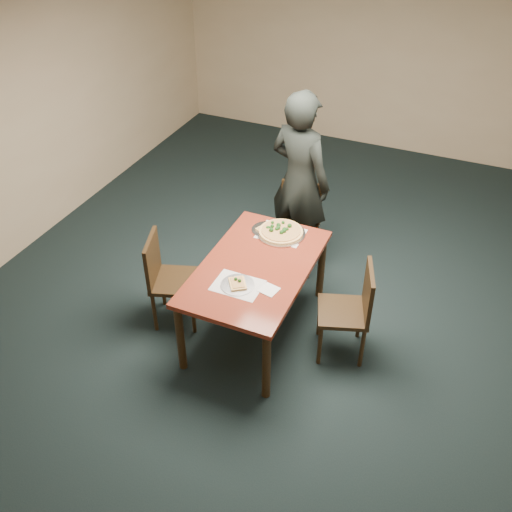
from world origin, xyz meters
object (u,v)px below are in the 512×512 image
at_px(chair_far, 298,221).
at_px(slice_plate_far, 267,229).
at_px(slice_plate_near, 238,284).
at_px(pizza_pan, 281,232).
at_px(chair_right, 353,307).
at_px(diner, 300,181).
at_px(chair_left, 166,275).
at_px(dining_table, 256,274).

bearing_deg(chair_far, slice_plate_far, -106.55).
bearing_deg(slice_plate_far, slice_plate_near, -83.84).
bearing_deg(pizza_pan, slice_plate_far, -179.35).
distance_m(chair_right, diner, 1.52).
bearing_deg(pizza_pan, chair_left, -139.32).
relative_size(chair_left, slice_plate_near, 3.25).
xyz_separation_m(chair_far, slice_plate_far, (-0.10, -0.61, 0.25)).
height_order(chair_left, chair_right, same).
bearing_deg(slice_plate_near, chair_left, 170.90).
relative_size(slice_plate_near, slice_plate_far, 1.00).
bearing_deg(dining_table, slice_plate_far, 102.95).
xyz_separation_m(chair_left, pizza_pan, (0.83, 0.71, 0.26)).
bearing_deg(pizza_pan, slice_plate_near, -93.56).
height_order(dining_table, pizza_pan, pizza_pan).
distance_m(diner, pizza_pan, 0.70).
xyz_separation_m(chair_far, slice_plate_near, (-0.01, -1.45, 0.25)).
xyz_separation_m(chair_right, slice_plate_far, (-0.98, 0.45, 0.25)).
height_order(pizza_pan, slice_plate_far, pizza_pan).
height_order(chair_left, slice_plate_far, chair_left).
relative_size(pizza_pan, slice_plate_far, 1.61).
height_order(chair_far, chair_left, same).
distance_m(dining_table, chair_far, 1.15).
xyz_separation_m(chair_far, chair_right, (0.88, -1.06, 0.00)).
bearing_deg(chair_right, chair_far, -158.98).
distance_m(dining_table, chair_left, 0.84).
bearing_deg(chair_far, diner, 105.10).
bearing_deg(pizza_pan, dining_table, -92.23).
bearing_deg(chair_far, chair_right, -57.48).
height_order(chair_left, pizza_pan, chair_left).
height_order(slice_plate_near, slice_plate_far, slice_plate_far).
bearing_deg(chair_far, chair_left, -127.96).
bearing_deg(slice_plate_far, chair_far, 80.57).
distance_m(diner, slice_plate_far, 0.71).
distance_m(chair_far, chair_left, 1.54).
height_order(chair_left, slice_plate_near, chair_left).
relative_size(dining_table, pizza_pan, 3.32).
height_order(dining_table, chair_right, chair_right).
height_order(dining_table, diner, diner).
distance_m(dining_table, diner, 1.24).
bearing_deg(chair_right, pizza_pan, -137.11).
height_order(dining_table, chair_far, chair_far).
distance_m(chair_right, pizza_pan, 0.99).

